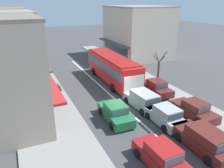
{
  "coord_description": "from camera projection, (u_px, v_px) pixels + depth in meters",
  "views": [
    {
      "loc": [
        -8.67,
        -16.75,
        9.38
      ],
      "look_at": [
        0.21,
        2.6,
        1.2
      ],
      "focal_mm": 35.0,
      "sensor_mm": 36.0,
      "label": 1
    }
  ],
  "objects": [
    {
      "name": "ground_plane",
      "position": [
        121.0,
        105.0,
        20.96
      ],
      "size": [
        140.0,
        140.0,
        0.0
      ],
      "primitive_type": "plane",
      "color": "#3F3F42"
    },
    {
      "name": "lane_centre_line",
      "position": [
        105.0,
        90.0,
        24.35
      ],
      "size": [
        0.2,
        28.0,
        0.01
      ],
      "primitive_type": "cube",
      "color": "silver",
      "rests_on": "ground"
    },
    {
      "name": "sidewalk_left",
      "position": [
        39.0,
        93.0,
        23.37
      ],
      "size": [
        5.2,
        44.0,
        0.14
      ],
      "primitive_type": "cube",
      "color": "gray",
      "rests_on": "ground"
    },
    {
      "name": "kerb_right",
      "position": [
        143.0,
        77.0,
        28.44
      ],
      "size": [
        2.8,
        44.0,
        0.12
      ],
      "primitive_type": "cube",
      "color": "gray",
      "rests_on": "ground"
    },
    {
      "name": "shopfront_far_end",
      "position": [
        0.0,
        40.0,
        30.22
      ],
      "size": [
        8.69,
        8.5,
        8.44
      ],
      "color": "gray",
      "rests_on": "ground"
    },
    {
      "name": "building_right_far",
      "position": [
        137.0,
        32.0,
        37.96
      ],
      "size": [
        9.55,
        10.95,
        8.52
      ],
      "color": "beige",
      "rests_on": "ground"
    },
    {
      "name": "city_bus",
      "position": [
        112.0,
        67.0,
        26.25
      ],
      "size": [
        2.89,
        10.9,
        3.23
      ],
      "color": "red",
      "rests_on": "ground"
    },
    {
      "name": "sedan_adjacent_lane_lead",
      "position": [
        115.0,
        113.0,
        18.11
      ],
      "size": [
        2.02,
        4.26,
        1.47
      ],
      "color": "#1E6638",
      "rests_on": "ground"
    },
    {
      "name": "hatchback_behind_bus_near",
      "position": [
        160.0,
        156.0,
        13.03
      ],
      "size": [
        1.9,
        3.74,
        1.54
      ],
      "color": "maroon",
      "rests_on": "ground"
    },
    {
      "name": "hatchback_adjacent_lane_trail",
      "position": [
        165.0,
        116.0,
        17.54
      ],
      "size": [
        1.85,
        3.72,
        1.54
      ],
      "color": "#9EA3A8",
      "rests_on": "ground"
    },
    {
      "name": "wagon_behind_bus_mid",
      "position": [
        204.0,
        140.0,
        14.44
      ],
      "size": [
        1.96,
        4.51,
        1.58
      ],
      "color": "#561E19",
      "rests_on": "ground"
    },
    {
      "name": "wagon_queue_gap_filler",
      "position": [
        143.0,
        100.0,
        20.21
      ],
      "size": [
        2.06,
        4.56,
        1.58
      ],
      "color": "#9EA3A8",
      "rests_on": "ground"
    },
    {
      "name": "parked_sedan_kerb_front",
      "position": [
        194.0,
        110.0,
        18.55
      ],
      "size": [
        2.0,
        4.25,
        1.47
      ],
      "color": "#561E19",
      "rests_on": "ground"
    },
    {
      "name": "parked_sedan_kerb_second",
      "position": [
        156.0,
        87.0,
        23.39
      ],
      "size": [
        2.02,
        4.26,
        1.47
      ],
      "color": "#561E19",
      "rests_on": "ground"
    },
    {
      "name": "parked_hatchback_kerb_third",
      "position": [
        130.0,
        72.0,
        28.32
      ],
      "size": [
        1.86,
        3.72,
        1.54
      ],
      "color": "#9EA3A8",
      "rests_on": "ground"
    },
    {
      "name": "traffic_light_downstreet",
      "position": [
        43.0,
        45.0,
        34.03
      ],
      "size": [
        0.33,
        0.24,
        4.2
      ],
      "color": "gray",
      "rests_on": "ground"
    },
    {
      "name": "street_tree_right",
      "position": [
        159.0,
        70.0,
        25.32
      ],
      "size": [
        1.85,
        1.78,
        3.96
      ],
      "color": "brown",
      "rests_on": "ground"
    },
    {
      "name": "pedestrian_with_handbag_near",
      "position": [
        58.0,
        90.0,
        21.65
      ],
      "size": [
        0.63,
        0.47,
        1.63
      ],
      "color": "#333338",
      "rests_on": "sidewalk_left"
    }
  ]
}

